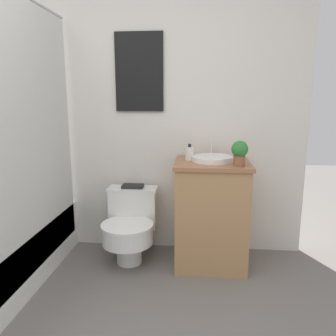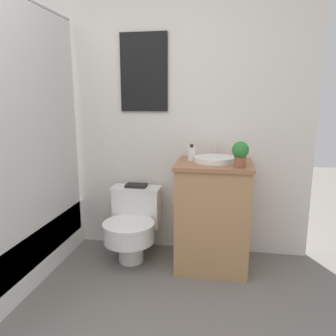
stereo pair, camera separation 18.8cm
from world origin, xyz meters
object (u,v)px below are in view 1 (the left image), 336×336
at_px(sink, 212,158).
at_px(potted_plant, 240,152).
at_px(toilet, 130,224).
at_px(book_on_tank, 133,186).
at_px(soap_bottle, 189,153).

bearing_deg(sink, potted_plant, -44.28).
bearing_deg(toilet, book_on_tank, 90.00).
bearing_deg(toilet, potted_plant, -10.55).
distance_m(sink, soap_bottle, 0.19).
xyz_separation_m(soap_bottle, potted_plant, (0.37, -0.21, 0.05)).
distance_m(toilet, book_on_tank, 0.32).
bearing_deg(sink, soap_bottle, 170.85).
height_order(toilet, soap_bottle, soap_bottle).
bearing_deg(soap_bottle, toilet, -173.83).
height_order(soap_bottle, potted_plant, potted_plant).
distance_m(soap_bottle, potted_plant, 0.42).
relative_size(sink, soap_bottle, 2.76).
height_order(toilet, book_on_tank, book_on_tank).
bearing_deg(toilet, sink, 2.00).
relative_size(toilet, potted_plant, 3.18).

